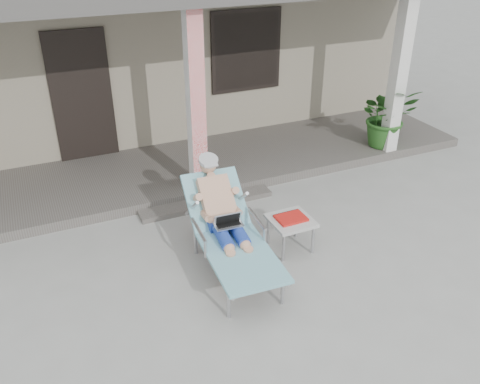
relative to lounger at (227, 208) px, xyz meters
name	(u,v)px	position (x,y,z in m)	size (l,w,h in m)	color
ground	(262,277)	(0.26, -0.44, -0.77)	(60.00, 60.00, 0.00)	#9E9E99
house	(124,31)	(0.26, 6.06, 0.90)	(10.40, 5.40, 3.30)	gray
porch_deck	(182,169)	(0.26, 2.56, -0.69)	(10.00, 2.00, 0.15)	#605B56
porch_step	(207,203)	(0.26, 1.41, -0.73)	(2.00, 0.30, 0.07)	#605B56
lounger	(227,208)	(0.00, 0.00, 0.00)	(0.82, 1.95, 1.24)	#B7B7BC
side_table	(291,222)	(0.84, -0.05, -0.37)	(0.52, 0.52, 0.47)	#B6B5B0
potted_palm	(387,116)	(3.81, 1.89, -0.08)	(0.97, 0.84, 1.08)	#26591E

